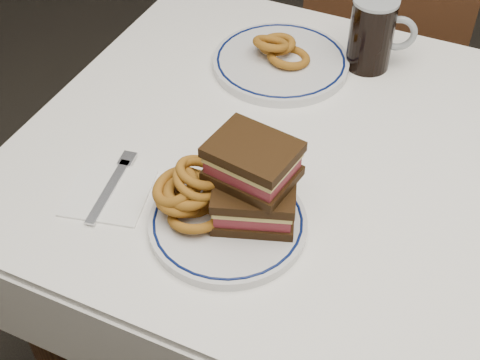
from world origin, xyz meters
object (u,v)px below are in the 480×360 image
at_px(main_plate, 228,223).
at_px(beer_mug, 373,33).
at_px(reuben_sandwich, 253,182).
at_px(far_plate, 281,62).
at_px(chair_far, 381,62).

distance_m(main_plate, beer_mug, 0.51).
bearing_deg(reuben_sandwich, far_plate, 106.16).
bearing_deg(far_plate, reuben_sandwich, -73.84).
relative_size(reuben_sandwich, far_plate, 0.57).
bearing_deg(main_plate, chair_far, 89.02).
xyz_separation_m(main_plate, far_plate, (-0.09, 0.42, 0.00)).
relative_size(main_plate, beer_mug, 1.66).
relative_size(chair_far, main_plate, 3.61).
height_order(chair_far, far_plate, chair_far).
xyz_separation_m(chair_far, reuben_sandwich, (0.01, -0.90, 0.36)).
xyz_separation_m(chair_far, main_plate, (-0.02, -0.93, 0.29)).
xyz_separation_m(reuben_sandwich, beer_mug, (0.04, 0.47, -0.01)).
relative_size(main_plate, far_plate, 0.90).
relative_size(main_plate, reuben_sandwich, 1.59).
xyz_separation_m(reuben_sandwich, far_plate, (-0.11, 0.39, -0.07)).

